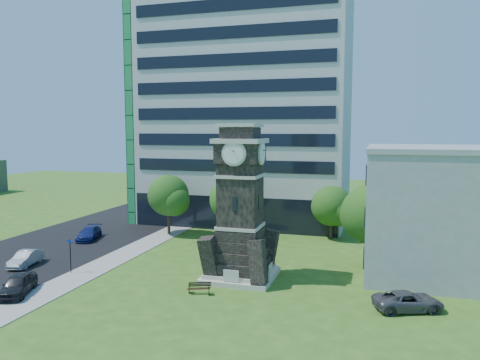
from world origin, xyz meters
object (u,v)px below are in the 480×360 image
(clock_tower, at_px, (240,213))
(car_east_lot, at_px, (408,301))
(car_street_north, at_px, (89,233))
(street_sign, at_px, (70,252))
(car_street_mid, at_px, (26,258))
(car_street_south, at_px, (18,285))
(park_bench, at_px, (199,288))

(clock_tower, xyz_separation_m, car_east_lot, (12.42, -3.34, -4.66))
(car_street_north, height_order, street_sign, street_sign)
(car_street_mid, relative_size, car_east_lot, 0.87)
(car_street_north, bearing_deg, car_street_south, -89.22)
(car_east_lot, bearing_deg, park_bench, 72.71)
(clock_tower, distance_m, park_bench, 6.74)
(park_bench, bearing_deg, car_street_mid, 151.23)
(car_street_north, relative_size, park_bench, 2.78)
(car_street_mid, distance_m, street_sign, 5.23)
(street_sign, bearing_deg, park_bench, 3.60)
(car_street_south, distance_m, car_street_mid, 7.62)
(clock_tower, relative_size, car_east_lot, 2.72)
(clock_tower, height_order, car_east_lot, clock_tower)
(car_street_south, distance_m, car_street_north, 16.90)
(car_east_lot, bearing_deg, street_sign, 67.56)
(car_street_north, xyz_separation_m, park_bench, (17.53, -12.22, -0.21))
(clock_tower, bearing_deg, car_east_lot, -15.04)
(clock_tower, distance_m, street_sign, 14.45)
(clock_tower, relative_size, car_street_north, 2.71)
(street_sign, bearing_deg, car_street_mid, -176.56)
(car_street_south, bearing_deg, car_east_lot, -11.83)
(car_street_south, height_order, car_street_north, car_street_south)
(clock_tower, bearing_deg, car_street_south, -149.92)
(clock_tower, height_order, car_street_south, clock_tower)
(car_street_mid, xyz_separation_m, car_east_lot, (31.22, -1.18, -0.02))
(car_east_lot, xyz_separation_m, park_bench, (-14.23, -1.00, -0.18))
(clock_tower, bearing_deg, car_street_mid, -173.46)
(car_street_north, height_order, car_east_lot, car_street_north)
(car_east_lot, bearing_deg, clock_tower, 53.67)
(car_street_mid, bearing_deg, car_street_south, -64.07)
(car_street_south, relative_size, car_street_north, 0.95)
(car_street_south, xyz_separation_m, car_east_lot, (26.61, 4.88, -0.11))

